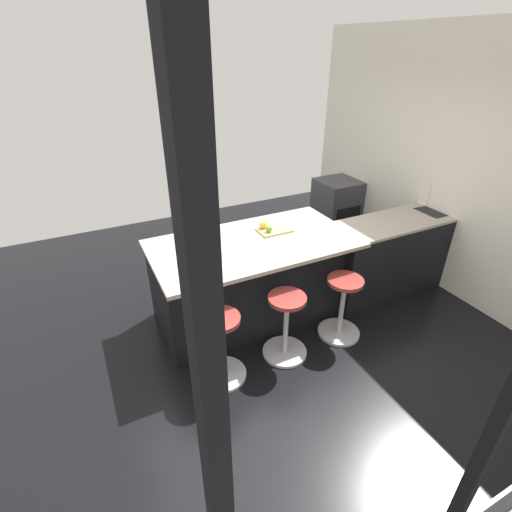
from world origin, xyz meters
TOP-DOWN VIEW (x-y plane):
  - ground_plane at (0.00, 0.00)m, footprint 6.78×6.78m
  - window_panel_rear at (0.00, 2.41)m, footprint 5.22×0.12m
  - interior_partition_left at (-2.61, 0.00)m, footprint 0.12×4.82m
  - sink_cabinet at (-2.26, 0.01)m, footprint 2.39×0.60m
  - oven_range at (-2.26, -1.54)m, footprint 0.60×0.61m
  - kitchen_island at (-0.17, -0.27)m, footprint 2.11×1.13m
  - stool_by_window at (-0.84, 0.47)m, footprint 0.44×0.44m
  - stool_middle at (-0.17, 0.47)m, footprint 0.44×0.44m
  - stool_near_camera at (0.49, 0.47)m, footprint 0.44×0.44m
  - cutting_board at (-0.49, -0.36)m, footprint 0.36×0.24m
  - apple_green at (-0.41, -0.33)m, footprint 0.07×0.07m
  - apple_yellow at (-0.39, -0.44)m, footprint 0.08×0.08m
  - water_bottle at (0.33, -0.33)m, footprint 0.06×0.06m

SIDE VIEW (x-z plane):
  - ground_plane at x=0.00m, z-range 0.00..0.00m
  - stool_by_window at x=-0.84m, z-range -0.02..0.66m
  - stool_middle at x=-0.17m, z-range -0.02..0.66m
  - stool_near_camera at x=0.49m, z-range -0.02..0.66m
  - oven_range at x=-2.26m, z-range 0.00..0.89m
  - sink_cabinet at x=-2.26m, z-range -0.13..1.07m
  - kitchen_island at x=-0.17m, z-range 0.00..0.93m
  - cutting_board at x=-0.49m, z-range 0.93..0.95m
  - apple_green at x=-0.41m, z-range 0.95..1.02m
  - apple_yellow at x=-0.39m, z-range 0.95..1.03m
  - water_bottle at x=0.33m, z-range 0.89..1.21m
  - window_panel_rear at x=0.00m, z-range -0.32..2.63m
  - interior_partition_left at x=-2.61m, z-range 0.00..2.95m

